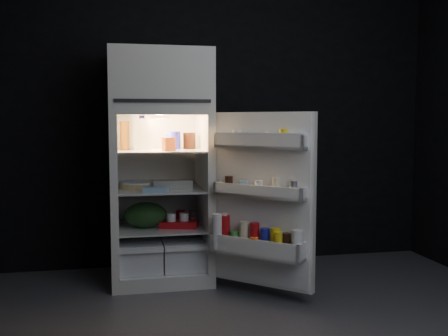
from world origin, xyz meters
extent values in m
cube|color=black|center=(0.00, 1.70, 1.35)|extent=(4.00, 0.00, 2.70)
cube|color=white|center=(-0.43, 1.30, 0.05)|extent=(0.76, 0.70, 0.10)
cube|color=white|center=(-0.79, 1.30, 0.70)|extent=(0.05, 0.70, 1.20)
cube|color=white|center=(-0.08, 1.30, 0.70)|extent=(0.05, 0.70, 1.20)
cube|color=white|center=(-0.43, 1.62, 0.70)|extent=(0.66, 0.05, 1.20)
cube|color=white|center=(-0.43, 1.30, 1.33)|extent=(0.76, 0.70, 0.06)
cube|color=white|center=(-0.43, 1.30, 1.57)|extent=(0.76, 0.70, 0.42)
cube|color=black|center=(-0.43, 0.95, 1.39)|extent=(0.68, 0.01, 0.02)
cube|color=white|center=(-0.76, 1.28, 0.70)|extent=(0.01, 0.65, 1.20)
cube|color=white|center=(-0.11, 1.28, 0.70)|extent=(0.01, 0.65, 1.20)
cube|color=white|center=(-0.43, 1.28, 1.30)|extent=(0.66, 0.65, 0.01)
cube|color=white|center=(-0.43, 1.28, 0.10)|extent=(0.66, 0.65, 0.01)
cube|color=white|center=(-0.43, 1.28, 1.02)|extent=(0.65, 0.63, 0.01)
cube|color=white|center=(-0.43, 1.28, 0.72)|extent=(0.65, 0.63, 0.01)
cube|color=white|center=(-0.43, 1.28, 0.42)|extent=(0.65, 0.63, 0.01)
cube|color=white|center=(-0.60, 1.30, 0.22)|extent=(0.32, 0.59, 0.22)
cube|color=white|center=(-0.27, 1.30, 0.22)|extent=(0.32, 0.59, 0.22)
cube|color=white|center=(-0.60, 0.97, 0.31)|extent=(0.32, 0.02, 0.03)
cube|color=white|center=(-0.27, 0.97, 0.31)|extent=(0.32, 0.02, 0.03)
cube|color=#FFE5B2|center=(-0.43, 1.23, 1.28)|extent=(0.14, 0.14, 0.02)
cube|color=white|center=(0.24, 0.71, 0.70)|extent=(0.59, 0.56, 1.22)
cube|color=white|center=(0.22, 0.69, 0.70)|extent=(0.53, 0.50, 1.18)
cube|color=white|center=(0.19, 0.66, 1.07)|extent=(0.56, 0.53, 0.02)
cube|color=white|center=(0.17, 0.63, 1.11)|extent=(0.51, 0.48, 0.10)
cube|color=white|center=(0.43, 0.43, 1.11)|extent=(0.08, 0.08, 0.10)
cube|color=white|center=(-0.05, 0.88, 1.11)|extent=(0.08, 0.08, 0.10)
cube|color=white|center=(0.19, 0.65, 0.73)|extent=(0.56, 0.54, 0.02)
cube|color=white|center=(0.16, 0.62, 0.77)|extent=(0.51, 0.48, 0.09)
cube|color=white|center=(0.43, 0.43, 0.77)|extent=(0.08, 0.09, 0.09)
cube|color=white|center=(-0.05, 0.88, 0.77)|extent=(0.08, 0.09, 0.09)
cube|color=white|center=(0.18, 0.64, 0.33)|extent=(0.59, 0.57, 0.02)
cube|color=white|center=(0.14, 0.59, 0.38)|extent=(0.51, 0.48, 0.13)
cube|color=white|center=(0.42, 0.41, 0.38)|extent=(0.11, 0.12, 0.13)
cube|color=white|center=(-0.06, 0.86, 0.38)|extent=(0.11, 0.12, 0.13)
cube|color=white|center=(0.19, 0.66, 1.16)|extent=(0.54, 0.52, 0.02)
cylinder|color=yellow|center=(0.33, 0.53, 1.14)|extent=(0.08, 0.08, 0.12)
cylinder|color=silver|center=(0.22, 0.63, 1.13)|extent=(0.08, 0.08, 0.10)
cylinder|color=white|center=(0.06, 0.78, 1.13)|extent=(0.08, 0.08, 0.10)
cylinder|color=silver|center=(0.38, 0.47, 0.80)|extent=(0.08, 0.08, 0.11)
cylinder|color=beige|center=(0.29, 0.56, 0.81)|extent=(0.07, 0.07, 0.12)
cylinder|color=silver|center=(0.19, 0.65, 0.79)|extent=(0.08, 0.08, 0.10)
cylinder|color=#7DA5C2|center=(0.10, 0.74, 0.79)|extent=(0.08, 0.08, 0.09)
cylinder|color=black|center=(0.02, 0.82, 0.80)|extent=(0.08, 0.08, 0.11)
cylinder|color=white|center=(0.40, 0.43, 0.44)|extent=(0.11, 0.11, 0.19)
cylinder|color=black|center=(0.34, 0.49, 0.42)|extent=(0.08, 0.08, 0.16)
cylinder|color=yellow|center=(0.28, 0.54, 0.44)|extent=(0.10, 0.10, 0.19)
cylinder|color=#1B1E93|center=(0.22, 0.60, 0.43)|extent=(0.09, 0.09, 0.18)
cylinder|color=#AE0E13|center=(0.16, 0.65, 0.44)|extent=(0.10, 0.10, 0.21)
cylinder|color=beige|center=(0.10, 0.71, 0.45)|extent=(0.10, 0.10, 0.21)
cylinder|color=#338C33|center=(0.05, 0.76, 0.41)|extent=(0.09, 0.09, 0.13)
cylinder|color=#AE0E13|center=(-0.01, 0.82, 0.46)|extent=(0.10, 0.10, 0.24)
cylinder|color=yellow|center=(0.28, 0.49, 0.43)|extent=(0.08, 0.08, 0.18)
cylinder|color=orange|center=(0.15, 0.61, 0.40)|extent=(0.08, 0.08, 0.12)
cylinder|color=silver|center=(0.05, 0.71, 0.39)|extent=(0.08, 0.08, 0.10)
cylinder|color=white|center=(-0.07, 0.82, 0.47)|extent=(0.10, 0.10, 0.25)
cylinder|color=white|center=(-0.01, 0.82, 0.58)|extent=(0.05, 0.05, 0.02)
cube|color=white|center=(-0.56, 1.30, 1.15)|extent=(0.14, 0.14, 0.24)
cylinder|color=#1B1E93|center=(-0.32, 1.31, 1.10)|extent=(0.11, 0.11, 0.14)
cylinder|color=black|center=(-0.19, 1.34, 1.09)|extent=(0.12, 0.12, 0.13)
cylinder|color=orange|center=(-0.70, 1.33, 1.14)|extent=(0.08, 0.08, 0.22)
cube|color=orange|center=(-0.38, 1.13, 1.08)|extent=(0.10, 0.09, 0.10)
cube|color=#98978A|center=(-0.34, 1.19, 0.76)|extent=(0.31, 0.14, 0.07)
cylinder|color=tan|center=(-0.59, 1.34, 0.75)|extent=(0.42, 0.42, 0.04)
cube|color=#7DA5C2|center=(-0.48, 1.04, 0.75)|extent=(0.20, 0.12, 0.04)
cube|color=beige|center=(-0.28, 1.38, 0.75)|extent=(0.13, 0.12, 0.05)
ellipsoid|color=#193815|center=(-0.55, 1.25, 0.52)|extent=(0.41, 0.38, 0.20)
cube|color=#AE0E13|center=(-0.30, 1.20, 0.45)|extent=(0.32, 0.22, 0.05)
cylinder|color=#AE0E13|center=(-0.25, 1.45, 0.47)|extent=(0.08, 0.08, 0.09)
cylinder|color=silver|center=(-0.15, 1.43, 0.47)|extent=(0.09, 0.09, 0.09)
camera|label=1|loc=(-0.76, -2.79, 1.25)|focal=42.00mm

